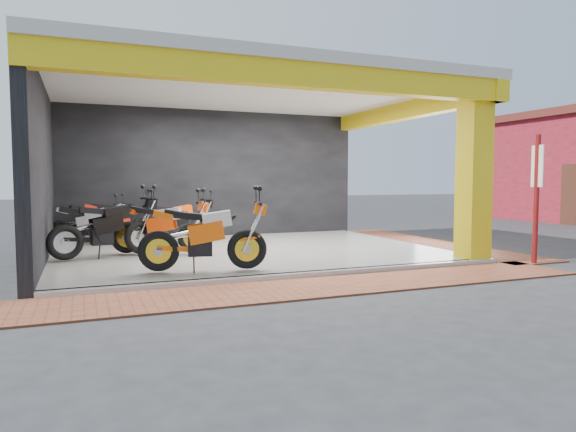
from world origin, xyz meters
The scene contains 18 objects.
ground centered at (0.00, 0.00, 0.00)m, with size 80.00×80.00×0.00m, color #2D2D30.
showroom_floor centered at (0.00, 2.00, 0.05)m, with size 8.00×6.00×0.10m, color silver.
showroom_ceiling centered at (0.00, 2.00, 3.60)m, with size 8.40×6.40×0.20m, color beige.
back_wall centered at (0.00, 5.10, 1.75)m, with size 8.20×0.20×3.50m, color black.
left_wall centered at (-4.10, 2.00, 1.75)m, with size 0.20×6.20×3.50m, color black.
corner_column centered at (3.75, -0.75, 1.75)m, with size 0.50×0.50×3.50m, color yellow.
header_beam_front centered at (0.00, -1.00, 3.30)m, with size 8.40×0.30×0.40m, color yellow.
header_beam_right centered at (4.00, 2.00, 3.30)m, with size 0.30×6.40×0.40m, color yellow.
floor_kerb centered at (0.00, -1.02, 0.05)m, with size 8.00×0.20×0.10m, color silver.
paver_front centered at (0.00, -1.80, 0.01)m, with size 9.00×1.40×0.03m, color #964C31.
paver_right centered at (4.80, 2.00, 0.01)m, with size 1.40×7.00×0.03m, color #964C31.
signpost centered at (4.68, -1.40, 1.36)m, with size 0.10×0.34×2.48m.
moto_hero centered at (-0.81, -0.50, 0.78)m, with size 2.23×0.83×1.37m, color #F75E0A, non-canonical shape.
moto_row_a centered at (-1.28, 1.67, 0.75)m, with size 2.13×0.79×1.30m, color #F8460A, non-canonical shape.
moto_row_b centered at (-2.28, 2.04, 0.78)m, with size 2.24×0.83×1.37m, color black, non-canonical shape.
moto_row_c centered at (-0.71, 3.60, 0.72)m, with size 2.04×0.75×1.25m, color black, non-canonical shape.
moto_row_d centered at (-1.92, 4.65, 0.72)m, with size 2.04×0.76×1.25m, color red, non-canonical shape.
moto_row_e centered at (-2.70, 3.93, 0.68)m, with size 1.90×0.70×1.16m, color #AEB0B6, non-canonical shape.
Camera 1 is at (-3.37, -8.70, 1.62)m, focal length 32.00 mm.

